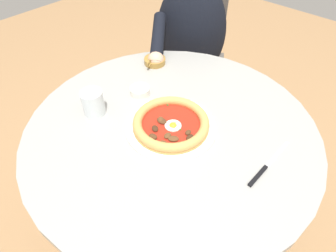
{
  "coord_description": "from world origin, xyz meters",
  "views": [
    {
      "loc": [
        -0.44,
        0.5,
        1.38
      ],
      "look_at": [
        0.01,
        0.0,
        0.71
      ],
      "focal_mm": 30.2,
      "sensor_mm": 36.0,
      "label": 1
    }
  ],
  "objects": [
    {
      "name": "ramekin_capers",
      "position": [
        0.2,
        -0.05,
        0.73
      ],
      "size": [
        0.07,
        0.07,
        0.03
      ],
      "color": "white",
      "rests_on": "dining_table"
    },
    {
      "name": "olive_pan",
      "position": [
        0.31,
        -0.24,
        0.73
      ],
      "size": [
        0.09,
        0.11,
        0.05
      ],
      "color": "olive",
      "rests_on": "dining_table"
    },
    {
      "name": "dining_table",
      "position": [
        0.0,
        0.0,
        0.6
      ],
      "size": [
        0.97,
        0.97,
        0.72
      ],
      "color": "#999993",
      "rests_on": "ground"
    },
    {
      "name": "steak_knife",
      "position": [
        -0.32,
        -0.04,
        0.72
      ],
      "size": [
        0.02,
        0.22,
        0.01
      ],
      "color": "silver",
      "rests_on": "dining_table"
    },
    {
      "name": "pizza_on_plate",
      "position": [
        -0.01,
        0.01,
        0.73
      ],
      "size": [
        0.3,
        0.3,
        0.04
      ],
      "color": "white",
      "rests_on": "dining_table"
    },
    {
      "name": "ground_plane",
      "position": [
        0.0,
        0.0,
        -0.01
      ],
      "size": [
        6.0,
        6.0,
        0.02
      ],
      "primitive_type": "cube",
      "color": "#9E754C"
    },
    {
      "name": "cafe_chair_diner",
      "position": [
        0.44,
        -0.67,
        0.52
      ],
      "size": [
        0.53,
        0.53,
        0.85
      ],
      "color": "#504A45",
      "rests_on": "ground"
    },
    {
      "name": "water_glass",
      "position": [
        0.24,
        0.13,
        0.76
      ],
      "size": [
        0.07,
        0.07,
        0.09
      ],
      "color": "silver",
      "rests_on": "dining_table"
    },
    {
      "name": "diner_person",
      "position": [
        0.37,
        -0.56,
        0.52
      ],
      "size": [
        0.44,
        0.58,
        1.17
      ],
      "color": "#282833",
      "rests_on": "ground"
    }
  ]
}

